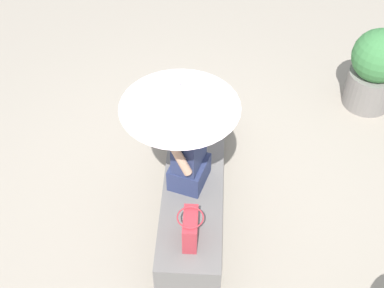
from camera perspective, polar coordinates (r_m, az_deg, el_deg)
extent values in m
plane|color=#9E9384|center=(4.99, 0.28, -5.68)|extent=(14.00, 14.00, 0.00)
cube|color=slate|center=(4.81, 0.29, -3.99)|extent=(2.20, 0.51, 0.46)
cube|color=navy|center=(4.43, -0.31, -3.05)|extent=(0.41, 0.37, 0.22)
cube|color=navy|center=(4.18, -0.33, 0.11)|extent=(0.36, 0.28, 0.48)
sphere|color=tan|center=(3.94, -0.35, 3.57)|extent=(0.20, 0.20, 0.20)
cylinder|color=tan|center=(4.29, 0.60, 2.13)|extent=(0.12, 0.21, 0.32)
cylinder|color=tan|center=(4.03, -1.32, -1.56)|extent=(0.12, 0.21, 0.32)
cylinder|color=#B7B7BC|center=(4.07, -1.25, 0.45)|extent=(0.02, 0.02, 1.10)
cone|color=silver|center=(3.76, -1.36, 5.28)|extent=(0.90, 0.90, 0.20)
sphere|color=#B7B7BC|center=(3.69, -1.39, 6.65)|extent=(0.03, 0.03, 0.03)
cube|color=#B2333D|center=(4.04, -0.18, -9.26)|extent=(0.28, 0.11, 0.27)
torus|color=#B2333D|center=(3.92, -0.18, -8.00)|extent=(0.21, 0.21, 0.01)
cube|color=brown|center=(4.96, 0.55, 4.06)|extent=(0.26, 0.10, 0.30)
torus|color=brown|center=(4.85, 0.56, 5.50)|extent=(0.20, 0.20, 0.01)
cylinder|color=gray|center=(6.11, 18.78, 5.79)|extent=(0.52, 0.52, 0.42)
sphere|color=#3D7F42|center=(5.86, 19.78, 9.06)|extent=(0.57, 0.57, 0.57)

